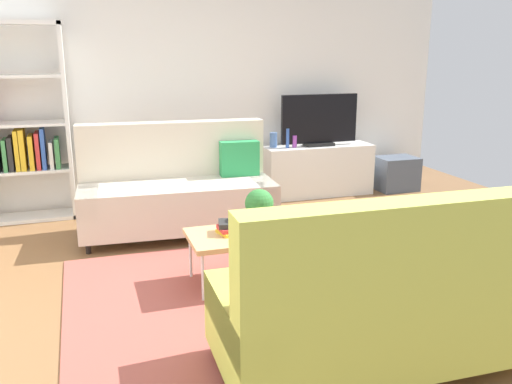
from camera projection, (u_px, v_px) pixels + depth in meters
ground_plane at (273, 285)px, 4.36m from camera, size 7.68×7.68×0.00m
wall_far at (195, 81)px, 6.56m from camera, size 6.40×0.12×2.90m
area_rug at (260, 291)px, 4.23m from camera, size 2.90×2.20×0.01m
couch_beige at (178, 190)px, 5.51m from camera, size 1.95×0.95×1.10m
couch_green at (383, 300)px, 3.10m from camera, size 1.92×0.88×1.10m
coffee_table at (258, 235)px, 4.34m from camera, size 1.10×0.56×0.42m
tv_console at (317, 170)px, 6.98m from camera, size 1.40×0.44×0.64m
tv at (319, 121)px, 6.80m from camera, size 1.00×0.20×0.64m
bookshelf at (13, 133)px, 5.78m from camera, size 1.10×0.36×2.10m
storage_trunk at (396, 173)px, 7.24m from camera, size 0.52×0.40×0.44m
potted_plant at (259, 208)px, 4.34m from camera, size 0.23×0.23×0.33m
table_book_0 at (234, 231)px, 4.30m from camera, size 0.28×0.23×0.02m
table_book_1 at (234, 228)px, 4.30m from camera, size 0.25×0.19×0.03m
table_book_2 at (234, 224)px, 4.29m from camera, size 0.27×0.23×0.04m
vase_0 at (273, 140)px, 6.75m from camera, size 0.09×0.09×0.18m
bottle_0 at (287, 138)px, 6.70m from camera, size 0.04×0.04×0.24m
bottle_1 at (295, 141)px, 6.74m from camera, size 0.06×0.06×0.15m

